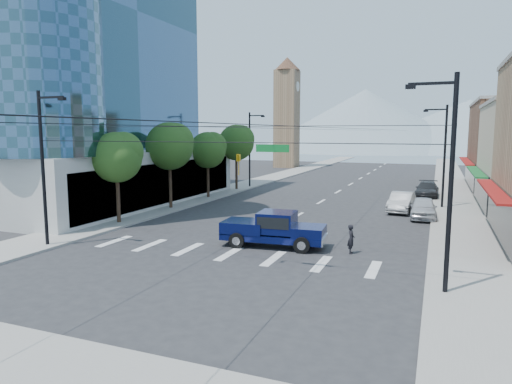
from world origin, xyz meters
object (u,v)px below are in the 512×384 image
Objects in this scene: pickup_truck at (273,228)px; parked_car_far at (427,190)px; parked_car_mid at (402,202)px; pedestrian at (351,239)px; parked_car_near at (423,208)px.

pickup_truck reaches higher than parked_car_far.
pedestrian is at bearing -91.58° from parked_car_mid.
parked_car_far is at bearing 84.03° from parked_car_mid.
parked_car_far is (7.93, 24.90, -0.29)m from pickup_truck.
pickup_truck is 1.26× the size of parked_car_mid.
pedestrian is 25.01m from parked_car_far.
parked_car_near is 3.11m from parked_car_mid.
pickup_truck reaches higher than pedestrian.
parked_car_near reaches higher than parked_car_far.
parked_car_near is at bearing -50.23° from parked_car_mid.
pickup_truck is at bearing -106.93° from parked_car_far.
parked_car_mid is (-1.80, 2.54, 0.00)m from parked_car_near.
pickup_truck is at bearing -107.64° from parked_car_mid.
parked_car_mid is at bearing -99.68° from parked_car_far.
pickup_truck is 14.86m from parked_car_near.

